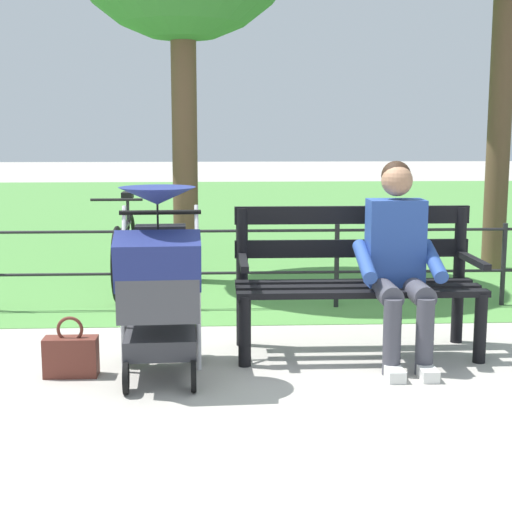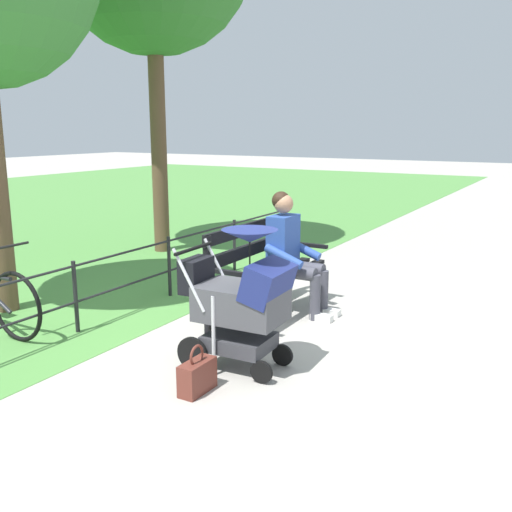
# 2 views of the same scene
# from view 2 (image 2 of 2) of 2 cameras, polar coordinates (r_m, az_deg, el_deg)

# --- Properties ---
(ground_plane) EXTENTS (60.00, 60.00, 0.00)m
(ground_plane) POSITION_cam_2_polar(r_m,az_deg,el_deg) (5.47, -1.59, -7.86)
(ground_plane) COLOR #ADA89E
(park_bench) EXTENTS (1.60, 0.60, 0.96)m
(park_bench) POSITION_cam_2_polar(r_m,az_deg,el_deg) (5.90, 0.65, -0.99)
(park_bench) COLOR black
(park_bench) RESTS_ON ground
(person_on_bench) EXTENTS (0.53, 0.74, 1.28)m
(person_on_bench) POSITION_cam_2_polar(r_m,az_deg,el_deg) (5.97, 3.62, 0.63)
(person_on_bench) COLOR #42424C
(person_on_bench) RESTS_ON ground
(stroller) EXTENTS (0.54, 0.91, 1.15)m
(stroller) POSITION_cam_2_polar(r_m,az_deg,el_deg) (4.58, -1.42, -4.15)
(stroller) COLOR black
(stroller) RESTS_ON ground
(handbag) EXTENTS (0.32, 0.14, 0.37)m
(handbag) POSITION_cam_2_polar(r_m,az_deg,el_deg) (4.35, -5.84, -11.72)
(handbag) COLOR brown
(handbag) RESTS_ON ground
(park_fence) EXTENTS (7.09, 0.04, 0.70)m
(park_fence) POSITION_cam_2_polar(r_m,az_deg,el_deg) (6.16, -12.69, -1.75)
(park_fence) COLOR black
(park_fence) RESTS_ON ground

